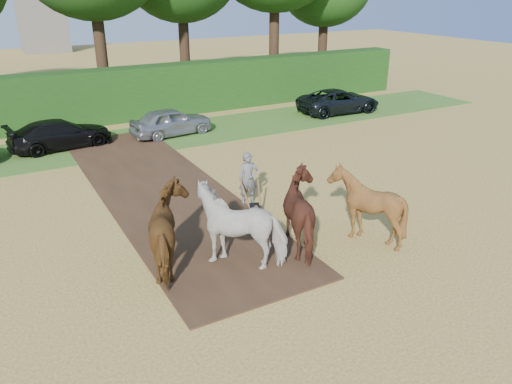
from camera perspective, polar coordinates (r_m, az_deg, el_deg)
name	(u,v)px	position (r m, az deg, el deg)	size (l,w,h in m)	color
ground	(195,290)	(13.43, -6.99, -11.04)	(120.00, 120.00, 0.00)	gold
earth_strip	(161,190)	(19.74, -10.81, 0.26)	(4.50, 17.00, 0.05)	#472D1C
grass_verge	(84,148)	(25.87, -19.06, 4.79)	(50.00, 5.00, 0.03)	#38601E
hedgerow	(63,100)	(29.83, -21.15, 9.74)	(46.00, 1.60, 3.00)	#14380F
plough_team	(274,217)	(14.57, 2.12, -2.84)	(8.01, 5.76, 2.31)	#593716
parked_cars	(79,134)	(25.79, -19.61, 6.27)	(36.75, 3.39, 1.47)	silver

